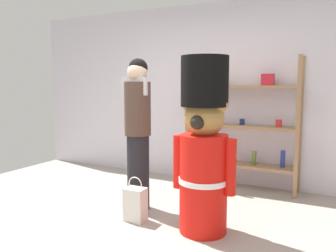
% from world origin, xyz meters
% --- Properties ---
extents(ground_plane, '(6.40, 6.40, 0.00)m').
position_xyz_m(ground_plane, '(0.00, 0.00, 0.00)').
color(ground_plane, '#9E9389').
extents(back_wall, '(6.40, 0.12, 2.60)m').
position_xyz_m(back_wall, '(0.00, 2.20, 1.30)').
color(back_wall, silver).
rests_on(back_wall, ground_plane).
extents(merchandise_shelf, '(1.53, 0.35, 1.79)m').
position_xyz_m(merchandise_shelf, '(0.44, 1.98, 0.89)').
color(merchandise_shelf, '#93704C').
rests_on(merchandise_shelf, ground_plane).
extents(teddy_bear_guard, '(0.64, 0.48, 1.69)m').
position_xyz_m(teddy_bear_guard, '(0.50, 0.38, 0.83)').
color(teddy_bear_guard, red).
rests_on(teddy_bear_guard, ground_plane).
extents(person_shopper, '(0.31, 0.30, 1.72)m').
position_xyz_m(person_shopper, '(-0.39, 0.63, 0.93)').
color(person_shopper, black).
rests_on(person_shopper, ground_plane).
extents(shopping_bag, '(0.22, 0.16, 0.47)m').
position_xyz_m(shopping_bag, '(-0.23, 0.31, 0.18)').
color(shopping_bag, silver).
rests_on(shopping_bag, ground_plane).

